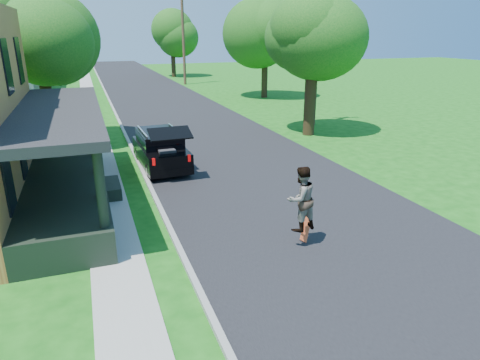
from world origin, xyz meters
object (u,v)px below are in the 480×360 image
object	(u,v)px
skateboarder	(301,199)
utility_pole_near	(317,46)
black_suv	(161,149)
tree_right_near	(312,33)

from	to	relation	value
skateboarder	utility_pole_near	distance (m)	16.19
black_suv	utility_pole_near	xyz separation A→B (m)	(10.20, 5.53, 3.82)
tree_right_near	utility_pole_near	size ratio (longest dim) A/B	0.90
utility_pole_near	tree_right_near	bearing A→B (deg)	-111.13
black_suv	tree_right_near	xyz separation A→B (m)	(8.65, 3.34, 4.54)
skateboarder	utility_pole_near	world-z (taller)	utility_pole_near
tree_right_near	utility_pole_near	world-z (taller)	utility_pole_near
black_suv	tree_right_near	size ratio (longest dim) A/B	0.55
black_suv	utility_pole_near	size ratio (longest dim) A/B	0.50
black_suv	tree_right_near	distance (m)	10.32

